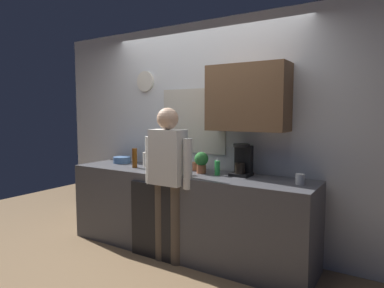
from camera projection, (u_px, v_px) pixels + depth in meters
ground_plane at (169, 261)px, 3.53m from camera, size 8.00×8.00×0.00m
kitchen_counter at (184, 212)px, 3.74m from camera, size 2.83×0.64×0.90m
dishwasher_panel at (152, 221)px, 3.56m from camera, size 0.56×0.02×0.81m
back_wall_assembly at (209, 129)px, 3.95m from camera, size 4.43×0.42×2.60m
coffee_maker at (242, 161)px, 3.49m from camera, size 0.20×0.20×0.33m
bottle_green_wine at (172, 159)px, 3.66m from camera, size 0.07×0.07×0.30m
bottle_olive_oil at (168, 159)px, 3.83m from camera, size 0.06×0.06×0.25m
bottle_amber_beer at (135, 158)px, 3.98m from camera, size 0.06×0.06×0.23m
cup_terracotta_mug at (194, 166)px, 3.80m from camera, size 0.08×0.08×0.09m
cup_blue_mug at (158, 169)px, 3.60m from camera, size 0.08×0.08×0.10m
cup_white_mug at (300, 179)px, 3.06m from camera, size 0.08×0.08×0.09m
mixing_bowl at (122, 160)px, 4.35m from camera, size 0.22×0.22×0.08m
potted_plant at (201, 161)px, 3.61m from camera, size 0.15×0.15×0.23m
dish_soap at (217, 168)px, 3.51m from camera, size 0.06×0.06×0.18m
storage_canister at (149, 159)px, 4.08m from camera, size 0.14×0.14×0.17m
person_at_sink at (168, 172)px, 3.44m from camera, size 0.57×0.22×1.60m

